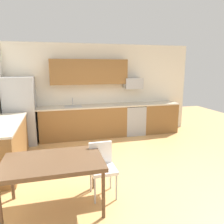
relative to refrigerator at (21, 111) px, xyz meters
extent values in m
plane|color=tan|center=(2.18, -2.22, -0.89)|extent=(12.00, 12.00, 0.00)
cube|color=silver|center=(2.18, 0.43, 0.46)|extent=(5.80, 0.10, 2.70)
cube|color=brown|center=(1.67, 0.08, -0.44)|extent=(2.47, 0.60, 0.90)
cube|color=brown|center=(4.04, 0.08, -0.44)|extent=(1.08, 0.60, 0.90)
cube|color=brown|center=(-0.12, -1.42, -0.44)|extent=(0.60, 2.00, 0.90)
cube|color=beige|center=(2.18, 0.08, 0.03)|extent=(4.80, 0.64, 0.04)
cube|color=beige|center=(-0.12, -1.42, 0.03)|extent=(0.64, 2.00, 0.04)
cube|color=brown|center=(1.88, 0.21, 1.01)|extent=(2.20, 0.34, 0.70)
cube|color=#9EA0A5|center=(0.00, 0.00, 0.00)|extent=(0.76, 0.70, 1.79)
cube|color=#999BA0|center=(3.20, 0.08, -0.45)|extent=(0.60, 0.60, 0.88)
cube|color=black|center=(3.20, 0.08, 0.00)|extent=(0.60, 0.60, 0.03)
cube|color=#9EA0A5|center=(3.20, 0.18, 0.66)|extent=(0.54, 0.36, 0.32)
cube|color=#A5A8AD|center=(1.39, 0.08, -0.01)|extent=(0.48, 0.40, 0.14)
cylinder|color=#B2B5BA|center=(1.39, 0.26, 0.15)|extent=(0.02, 0.02, 0.24)
cube|color=brown|center=(0.83, -3.08, -0.17)|extent=(1.40, 0.90, 0.06)
cylinder|color=brown|center=(0.19, -3.47, -0.55)|extent=(0.05, 0.05, 0.69)
cylinder|color=brown|center=(1.47, -3.47, -0.55)|extent=(0.05, 0.05, 0.69)
cylinder|color=brown|center=(0.19, -2.69, -0.55)|extent=(0.05, 0.05, 0.69)
cylinder|color=brown|center=(1.47, -2.69, -0.55)|extent=(0.05, 0.05, 0.69)
cube|color=white|center=(1.58, -2.95, -0.44)|extent=(0.41, 0.41, 0.05)
cube|color=white|center=(1.58, -2.77, -0.24)|extent=(0.38, 0.05, 0.40)
cylinder|color=#B2B2B7|center=(1.42, -3.13, -0.68)|extent=(0.03, 0.03, 0.42)
cylinder|color=#B2B2B7|center=(1.76, -3.12, -0.68)|extent=(0.03, 0.03, 0.42)
cylinder|color=#B2B2B7|center=(1.41, -2.79, -0.68)|extent=(0.03, 0.03, 0.42)
cylinder|color=#B2B2B7|center=(1.75, -2.78, -0.68)|extent=(0.03, 0.03, 0.42)
camera|label=1|loc=(0.91, -6.06, 1.15)|focal=34.87mm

